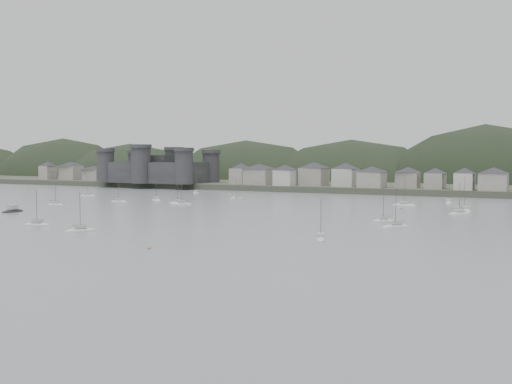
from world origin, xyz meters
The scene contains 9 objects.
ground centered at (0.00, 0.00, 0.00)m, with size 900.00×900.00×0.00m, color slate.
far_shore_land centered at (0.00, 295.00, 1.50)m, with size 900.00×250.00×3.00m, color #383D2D.
forested_ridge centered at (4.83, 269.40, -11.28)m, with size 851.55×103.94×102.57m.
castle centered at (-120.00, 179.80, 10.96)m, with size 66.00×43.00×20.00m.
waterfront_town centered at (50.59, 183.34, 8.66)m, with size 451.48×28.46×12.92m.
sailboat_lead centered at (45.57, 17.72, 0.18)m, with size 4.44×7.20×9.42m.
moored_fleet centered at (-9.78, 69.10, 0.18)m, with size 248.61×169.95×12.80m.
motor_launch_far centered at (-65.77, 31.09, 0.29)m, with size 3.52×8.60×4.01m.
mooring_buoys centered at (-13.50, 58.39, 0.15)m, with size 121.13×116.44×0.70m.
Camera 1 is at (90.64, -98.68, 17.57)m, focal length 40.92 mm.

